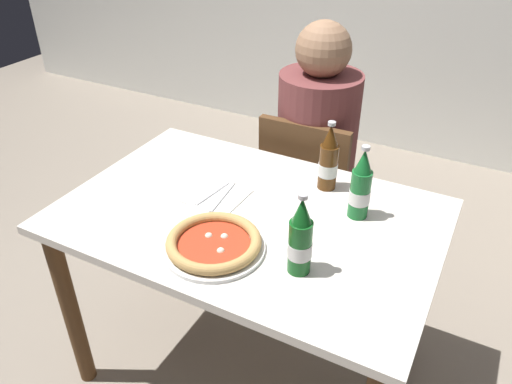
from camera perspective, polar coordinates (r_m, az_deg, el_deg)
The scene contains 9 objects.
ground_plane at distance 2.11m, azimuth -0.67°, elevation -19.28°, with size 8.00×8.00×0.00m, color gray.
dining_table_main at distance 1.66m, azimuth -0.81°, elevation -5.61°, with size 1.20×0.80×0.75m.
chair_behind_table at distance 2.21m, azimuth 6.18°, elevation 0.14°, with size 0.41×0.41×0.85m.
diner_seated at distance 2.20m, azimuth 6.80°, elevation 3.01°, with size 0.34×0.34×1.21m.
pizza_margherita_near at distance 1.43m, azimuth -4.74°, elevation -5.98°, with size 0.30×0.30×0.04m.
beer_bottle_left at distance 1.31m, azimuth 5.12°, elevation -5.50°, with size 0.07×0.07×0.25m.
beer_bottle_center at distance 1.56m, azimuth 11.94°, elevation 0.50°, with size 0.07×0.07×0.25m.
beer_bottle_right at distance 1.69m, azimuth 8.34°, elevation 3.57°, with size 0.07×0.07×0.25m.
napkin_with_cutlery at distance 1.67m, azimuth -4.45°, elevation -0.43°, with size 0.19×0.19×0.01m.
Camera 1 is at (0.63, -1.14, 1.66)m, focal length 34.76 mm.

